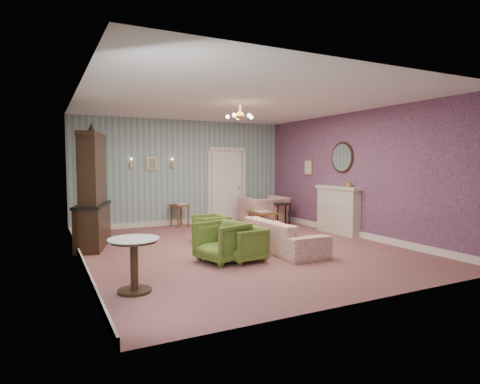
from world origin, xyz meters
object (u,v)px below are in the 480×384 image
sofa_chintz (281,230)px  coffee_table (262,220)px  side_table_black (282,214)px  fireplace (338,210)px  olive_chair_c (211,228)px  wingback_chair (264,206)px  olive_chair_b (222,240)px  pedestal_table (134,265)px  dresser (92,187)px  olive_chair_a (244,242)px

sofa_chintz → coffee_table: (0.98, 2.45, -0.18)m
side_table_black → fireplace: bearing=-70.2°
olive_chair_c → wingback_chair: size_ratio=0.58×
fireplace → wingback_chair: bearing=111.1°
olive_chair_b → coffee_table: 3.63m
fireplace → coffee_table: 1.97m
coffee_table → pedestal_table: 5.53m
wingback_chair → sofa_chintz: bearing=63.9°
coffee_table → side_table_black: (0.70, 0.15, 0.09)m
coffee_table → olive_chair_b: bearing=-130.9°
olive_chair_c → dresser: bearing=-106.0°
wingback_chair → side_table_black: wingback_chair is taller
coffee_table → olive_chair_c: bearing=-148.0°
fireplace → side_table_black: size_ratio=2.22×
pedestal_table → coffee_table: bearing=42.3°
olive_chair_c → pedestal_table: size_ratio=0.93×
side_table_black → dresser: bearing=-172.5°
sofa_chintz → olive_chair_a: bearing=112.3°
olive_chair_a → sofa_chintz: sofa_chintz is taller
fireplace → side_table_black: 1.73m
olive_chair_b → sofa_chintz: bearing=85.0°
olive_chair_c → pedestal_table: 3.29m
olive_chair_a → olive_chair_c: olive_chair_c is taller
olive_chair_b → fireplace: size_ratio=0.55×
olive_chair_b → wingback_chair: (2.83, 3.42, 0.13)m
wingback_chair → dresser: dresser is taller
olive_chair_c → fireplace: 3.24m
olive_chair_a → coffee_table: size_ratio=0.74×
dresser → side_table_black: (4.93, 0.65, -0.91)m
sofa_chintz → wingback_chair: size_ratio=1.76×
olive_chair_a → pedestal_table: pedestal_table is taller
olive_chair_b → dresser: bearing=-157.0°
coffee_table → side_table_black: size_ratio=1.42×
olive_chair_a → coffee_table: 3.52m
dresser → wingback_chair: bearing=31.3°
olive_chair_a → olive_chair_b: 0.39m
dresser → fireplace: dresser is taller
olive_chair_c → side_table_black: olive_chair_c is taller
olive_chair_b → sofa_chintz: sofa_chintz is taller
side_table_black → sofa_chintz: bearing=-122.8°
fireplace → pedestal_table: (-5.36, -2.26, -0.21)m
olive_chair_b → wingback_chair: wingback_chair is taller
pedestal_table → dresser: bearing=92.7°
olive_chair_c → wingback_chair: wingback_chair is taller
olive_chair_a → olive_chair_b: (-0.36, 0.14, 0.05)m
olive_chair_a → olive_chair_b: olive_chair_b is taller
wingback_chair → side_table_black: size_ratio=1.87×
fireplace → coffee_table: size_ratio=1.56×
wingback_chair → olive_chair_c: bearing=36.7°
wingback_chair → pedestal_table: 6.32m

